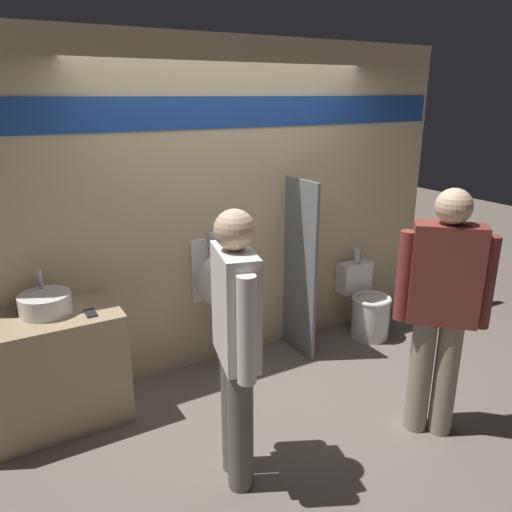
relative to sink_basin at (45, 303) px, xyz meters
name	(u,v)px	position (x,y,z in m)	size (l,w,h in m)	color
ground_plane	(266,383)	(1.54, -0.35, -0.91)	(16.00, 16.00, 0.00)	#70665B
display_wall	(231,207)	(1.54, 0.24, 0.46)	(4.32, 0.07, 2.70)	beige
sink_counter	(48,372)	(-0.05, -0.05, -0.49)	(1.03, 0.54, 0.84)	tan
sink_basin	(45,303)	(0.00, 0.00, 0.00)	(0.35, 0.35, 0.28)	white
cell_phone	(91,313)	(0.26, -0.16, -0.06)	(0.07, 0.14, 0.01)	#232328
divider_near_counter	(300,269)	(2.08, -0.02, -0.11)	(0.03, 0.47, 1.59)	slate
urinal_near_counter	(217,281)	(1.32, 0.08, -0.11)	(0.36, 0.29, 1.18)	silver
toilet	(367,307)	(2.84, -0.08, -0.62)	(0.38, 0.54, 0.84)	white
person_in_vest	(236,340)	(0.86, -1.16, 0.03)	(0.29, 0.58, 1.69)	#666056
person_with_lanyard	(442,305)	(2.23, -1.42, 0.04)	(0.47, 0.45, 1.72)	gray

